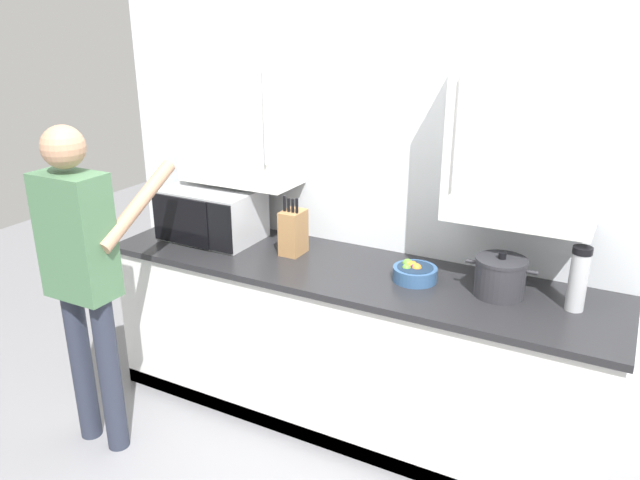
% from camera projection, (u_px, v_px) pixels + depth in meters
% --- Properties ---
extents(back_wall_tiled, '(3.38, 0.44, 2.84)m').
position_uv_depth(back_wall_tiled, '(378.00, 147.00, 3.31)').
color(back_wall_tiled, silver).
rests_on(back_wall_tiled, ground_plane).
extents(counter_unit, '(2.72, 0.70, 0.90)m').
position_uv_depth(counter_unit, '(348.00, 345.00, 3.39)').
color(counter_unit, white).
rests_on(counter_unit, ground_plane).
extents(microwave_oven, '(0.55, 0.40, 0.30)m').
position_uv_depth(microwave_oven, '(208.00, 213.00, 3.63)').
color(microwave_oven, '#B7BABF').
rests_on(microwave_oven, counter_unit).
extents(fruit_bowl, '(0.22, 0.22, 0.10)m').
position_uv_depth(fruit_bowl, '(415.00, 272.00, 3.08)').
color(fruit_bowl, '#335684').
rests_on(fruit_bowl, counter_unit).
extents(stock_pot, '(0.33, 0.24, 0.22)m').
position_uv_depth(stock_pot, '(500.00, 277.00, 2.91)').
color(stock_pot, '#2D2D33').
rests_on(stock_pot, counter_unit).
extents(thermos_flask, '(0.09, 0.09, 0.30)m').
position_uv_depth(thermos_flask, '(578.00, 279.00, 2.74)').
color(thermos_flask, '#B7BABF').
rests_on(thermos_flask, counter_unit).
extents(knife_block, '(0.11, 0.15, 0.33)m').
position_uv_depth(knife_block, '(293.00, 232.00, 3.40)').
color(knife_block, '#A37547').
rests_on(knife_block, counter_unit).
extents(person_figure, '(0.44, 0.64, 1.69)m').
position_uv_depth(person_figure, '(82.00, 265.00, 2.99)').
color(person_figure, '#282D3D').
rests_on(person_figure, ground_plane).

